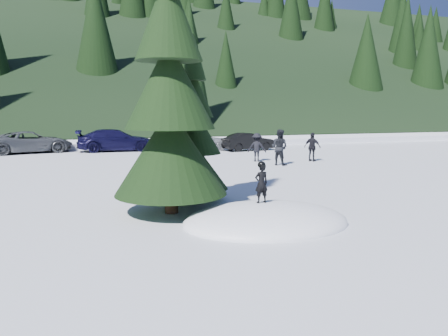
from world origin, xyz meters
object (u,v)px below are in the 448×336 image
object	(u,v)px
adult_1	(312,147)
car_2	(31,142)
child_skier	(261,183)
car_3	(116,140)
car_4	(198,140)
spruce_short	(194,136)
car_5	(249,142)
adult_0	(279,147)
adult_2	(257,147)
spruce_tall	(170,96)

from	to	relation	value
adult_1	car_2	world-z (taller)	adult_1
child_skier	car_3	distance (m)	20.53
car_3	car_4	distance (m)	5.67
spruce_short	car_5	distance (m)	16.95
adult_0	spruce_short	bearing A→B (deg)	101.02
adult_1	adult_2	size ratio (longest dim) A/B	1.02
child_skier	car_5	bearing A→B (deg)	-115.59
child_skier	car_5	xyz separation A→B (m)	(6.32, 18.06, -0.39)
car_2	car_4	bearing A→B (deg)	-114.46
spruce_tall	child_skier	world-z (taller)	spruce_tall
adult_0	adult_1	distance (m)	2.62
spruce_short	adult_2	bearing A→B (deg)	57.75
adult_0	car_2	bearing A→B (deg)	12.98
adult_0	car_5	size ratio (longest dim) A/B	0.50
adult_1	car_5	bearing A→B (deg)	-29.75
spruce_short	adult_0	bearing A→B (deg)	49.15
adult_1	car_2	xyz separation A→B (m)	(-15.67, 9.74, -0.09)
spruce_tall	adult_0	bearing A→B (deg)	49.96
car_3	car_2	bearing A→B (deg)	85.45
adult_0	car_4	bearing A→B (deg)	-24.12
adult_1	car_4	distance (m)	9.22
car_3	adult_2	bearing A→B (deg)	-138.15
spruce_tall	adult_2	distance (m)	12.77
spruce_short	adult_2	distance (m)	10.88
adult_0	car_3	world-z (taller)	adult_0
spruce_tall	child_skier	bearing A→B (deg)	-35.22
spruce_tall	adult_2	world-z (taller)	spruce_tall
spruce_tall	adult_2	xyz separation A→B (m)	(6.76, 10.53, -2.53)
adult_1	car_3	xyz separation A→B (m)	(-10.19, 9.21, -0.05)
child_skier	adult_2	xyz separation A→B (m)	(4.60, 12.06, -0.21)
spruce_short	adult_0	world-z (taller)	spruce_short
child_skier	car_2	distance (m)	22.40
spruce_short	car_4	world-z (taller)	spruce_short
car_3	adult_0	bearing A→B (deg)	-141.74
adult_1	adult_0	bearing A→B (deg)	70.96
child_skier	car_3	world-z (taller)	child_skier
spruce_tall	adult_2	size ratio (longest dim) A/B	5.42
car_2	car_4	xyz separation A→B (m)	(11.01, -1.78, 0.02)
adult_0	car_4	xyz separation A→B (m)	(-2.22, 8.90, -0.20)
spruce_tall	adult_1	distance (m)	13.92
adult_1	car_2	bearing A→B (deg)	18.10
child_skier	adult_1	size ratio (longest dim) A/B	0.65
adult_2	car_5	size ratio (longest dim) A/B	0.42
adult_0	adult_2	world-z (taller)	adult_0
car_4	child_skier	bearing A→B (deg)	171.66
car_2	car_4	world-z (taller)	car_4
adult_1	spruce_short	bearing A→B (deg)	93.21
adult_0	car_3	distance (m)	12.77
spruce_tall	car_5	bearing A→B (deg)	62.83
adult_2	spruce_short	bearing A→B (deg)	86.30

